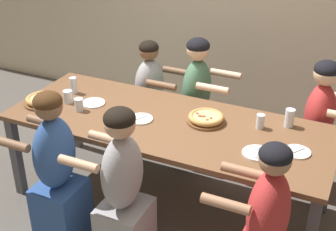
{
  "coord_description": "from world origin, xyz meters",
  "views": [
    {
      "loc": [
        1.33,
        -2.84,
        2.47
      ],
      "look_at": [
        0.0,
        0.0,
        0.81
      ],
      "focal_mm": 50.0,
      "sensor_mm": 36.0,
      "label": 1
    }
  ],
  "objects_px": {
    "drinking_glass_c": "(74,86)",
    "drinking_glass_d": "(68,97)",
    "pizza_board_second": "(206,118)",
    "drinking_glass_a": "(79,105)",
    "diner_near_midleft": "(57,175)",
    "empty_plate_c": "(141,119)",
    "drinking_glass_e": "(289,119)",
    "empty_plate_d": "(257,153)",
    "diner_far_right": "(317,133)",
    "diner_far_center": "(197,107)",
    "diner_near_center": "(123,194)",
    "diner_far_midleft": "(150,102)",
    "empty_plate_a": "(297,152)",
    "pizza_board_main": "(42,100)",
    "drinking_glass_b": "(260,122)",
    "empty_plate_b": "(93,103)"
  },
  "relations": [
    {
      "from": "diner_near_midleft",
      "to": "pizza_board_main",
      "type": "bearing_deg",
      "value": 44.11
    },
    {
      "from": "empty_plate_c",
      "to": "drinking_glass_c",
      "type": "distance_m",
      "value": 0.77
    },
    {
      "from": "empty_plate_b",
      "to": "drinking_glass_d",
      "type": "relative_size",
      "value": 1.87
    },
    {
      "from": "drinking_glass_b",
      "to": "diner_near_midleft",
      "type": "height_order",
      "value": "diner_near_midleft"
    },
    {
      "from": "empty_plate_b",
      "to": "diner_near_center",
      "type": "xyz_separation_m",
      "value": [
        0.67,
        -0.71,
        -0.21
      ]
    },
    {
      "from": "drinking_glass_a",
      "to": "diner_near_center",
      "type": "distance_m",
      "value": 0.94
    },
    {
      "from": "diner_near_midleft",
      "to": "drinking_glass_d",
      "type": "bearing_deg",
      "value": 27.7
    },
    {
      "from": "empty_plate_c",
      "to": "drinking_glass_e",
      "type": "bearing_deg",
      "value": 19.7
    },
    {
      "from": "drinking_glass_a",
      "to": "empty_plate_a",
      "type": "bearing_deg",
      "value": 3.48
    },
    {
      "from": "pizza_board_second",
      "to": "drinking_glass_c",
      "type": "distance_m",
      "value": 1.21
    },
    {
      "from": "drinking_glass_a",
      "to": "diner_far_right",
      "type": "height_order",
      "value": "diner_far_right"
    },
    {
      "from": "pizza_board_second",
      "to": "empty_plate_d",
      "type": "height_order",
      "value": "pizza_board_second"
    },
    {
      "from": "drinking_glass_c",
      "to": "diner_near_midleft",
      "type": "relative_size",
      "value": 0.12
    },
    {
      "from": "empty_plate_c",
      "to": "empty_plate_d",
      "type": "distance_m",
      "value": 0.95
    },
    {
      "from": "pizza_board_main",
      "to": "diner_far_center",
      "type": "relative_size",
      "value": 0.24
    },
    {
      "from": "drinking_glass_c",
      "to": "drinking_glass_d",
      "type": "distance_m",
      "value": 0.18
    },
    {
      "from": "pizza_board_main",
      "to": "drinking_glass_c",
      "type": "xyz_separation_m",
      "value": [
        0.11,
        0.29,
        0.03
      ]
    },
    {
      "from": "empty_plate_c",
      "to": "diner_near_center",
      "type": "height_order",
      "value": "diner_near_center"
    },
    {
      "from": "drinking_glass_e",
      "to": "drinking_glass_a",
      "type": "bearing_deg",
      "value": -164.08
    },
    {
      "from": "empty_plate_d",
      "to": "diner_near_midleft",
      "type": "relative_size",
      "value": 0.17
    },
    {
      "from": "pizza_board_second",
      "to": "diner_far_center",
      "type": "bearing_deg",
      "value": 117.52
    },
    {
      "from": "empty_plate_d",
      "to": "diner_near_midleft",
      "type": "xyz_separation_m",
      "value": [
        -1.29,
        -0.54,
        -0.22
      ]
    },
    {
      "from": "drinking_glass_e",
      "to": "diner_near_midleft",
      "type": "height_order",
      "value": "diner_near_midleft"
    },
    {
      "from": "diner_near_center",
      "to": "diner_far_midleft",
      "type": "relative_size",
      "value": 1.08
    },
    {
      "from": "drinking_glass_a",
      "to": "drinking_glass_e",
      "type": "bearing_deg",
      "value": 15.92
    },
    {
      "from": "empty_plate_a",
      "to": "diner_far_right",
      "type": "bearing_deg",
      "value": 86.49
    },
    {
      "from": "empty_plate_c",
      "to": "drinking_glass_c",
      "type": "height_order",
      "value": "drinking_glass_c"
    },
    {
      "from": "pizza_board_main",
      "to": "diner_far_center",
      "type": "distance_m",
      "value": 1.36
    },
    {
      "from": "empty_plate_d",
      "to": "diner_far_right",
      "type": "height_order",
      "value": "diner_far_right"
    },
    {
      "from": "diner_near_center",
      "to": "diner_far_center",
      "type": "distance_m",
      "value": 1.4
    },
    {
      "from": "drinking_glass_e",
      "to": "diner_near_center",
      "type": "xyz_separation_m",
      "value": [
        -0.86,
        -1.01,
        -0.27
      ]
    },
    {
      "from": "empty_plate_c",
      "to": "diner_far_right",
      "type": "xyz_separation_m",
      "value": [
        1.23,
        0.76,
        -0.22
      ]
    },
    {
      "from": "pizza_board_second",
      "to": "empty_plate_d",
      "type": "relative_size",
      "value": 1.44
    },
    {
      "from": "drinking_glass_a",
      "to": "diner_far_midleft",
      "type": "relative_size",
      "value": 0.09
    },
    {
      "from": "pizza_board_main",
      "to": "empty_plate_b",
      "type": "distance_m",
      "value": 0.42
    },
    {
      "from": "pizza_board_second",
      "to": "diner_near_midleft",
      "type": "bearing_deg",
      "value": -135.03
    },
    {
      "from": "pizza_board_second",
      "to": "empty_plate_c",
      "type": "relative_size",
      "value": 1.55
    },
    {
      "from": "drinking_glass_d",
      "to": "diner_far_center",
      "type": "relative_size",
      "value": 0.09
    },
    {
      "from": "pizza_board_second",
      "to": "drinking_glass_c",
      "type": "bearing_deg",
      "value": 179.49
    },
    {
      "from": "drinking_glass_b",
      "to": "drinking_glass_e",
      "type": "relative_size",
      "value": 0.79
    },
    {
      "from": "empty_plate_c",
      "to": "diner_near_midleft",
      "type": "relative_size",
      "value": 0.16
    },
    {
      "from": "drinking_glass_d",
      "to": "pizza_board_second",
      "type": "bearing_deg",
      "value": 7.95
    },
    {
      "from": "empty_plate_b",
      "to": "drinking_glass_e",
      "type": "bearing_deg",
      "value": 10.96
    },
    {
      "from": "drinking_glass_e",
      "to": "diner_far_center",
      "type": "xyz_separation_m",
      "value": [
        -0.89,
        0.39,
        -0.26
      ]
    },
    {
      "from": "drinking_glass_d",
      "to": "drinking_glass_e",
      "type": "relative_size",
      "value": 0.73
    },
    {
      "from": "drinking_glass_d",
      "to": "diner_far_right",
      "type": "bearing_deg",
      "value": 21.38
    },
    {
      "from": "empty_plate_d",
      "to": "drinking_glass_e",
      "type": "xyz_separation_m",
      "value": [
        0.11,
        0.47,
        0.05
      ]
    },
    {
      "from": "drinking_glass_d",
      "to": "diner_far_center",
      "type": "xyz_separation_m",
      "value": [
        0.84,
        0.75,
        -0.25
      ]
    },
    {
      "from": "drinking_glass_a",
      "to": "diner_near_midleft",
      "type": "bearing_deg",
      "value": -72.89
    },
    {
      "from": "empty_plate_d",
      "to": "drinking_glass_d",
      "type": "distance_m",
      "value": 1.63
    }
  ]
}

